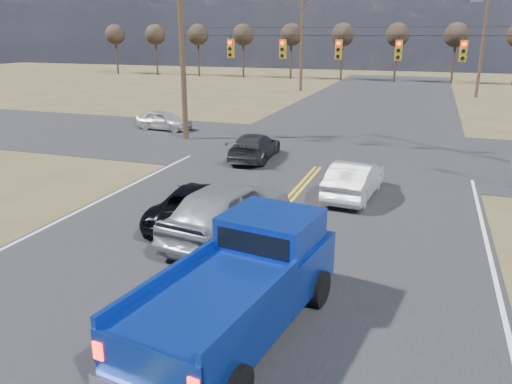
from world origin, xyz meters
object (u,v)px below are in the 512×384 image
(black_suv, at_px, (199,204))
(cross_car_west, at_px, (164,120))
(silver_suv, at_px, (229,210))
(dgrey_car_queue, at_px, (255,147))
(white_car_queue, at_px, (354,179))
(pickup_truck, at_px, (242,285))

(black_suv, relative_size, cross_car_west, 1.28)
(silver_suv, height_order, dgrey_car_queue, silver_suv)
(silver_suv, xyz_separation_m, white_car_queue, (3.06, 5.35, -0.21))
(dgrey_car_queue, bearing_deg, black_suv, 94.37)
(pickup_truck, relative_size, cross_car_west, 1.66)
(silver_suv, height_order, black_suv, silver_suv)
(pickup_truck, xyz_separation_m, cross_car_west, (-13.11, 20.15, -0.45))
(black_suv, relative_size, white_car_queue, 1.12)
(white_car_queue, bearing_deg, black_suv, 50.15)
(black_suv, height_order, dgrey_car_queue, black_suv)
(white_car_queue, bearing_deg, silver_suv, 65.40)
(pickup_truck, height_order, cross_car_west, pickup_truck)
(black_suv, bearing_deg, silver_suv, 144.35)
(silver_suv, xyz_separation_m, dgrey_car_queue, (-2.61, 9.84, -0.27))
(black_suv, bearing_deg, cross_car_west, -61.54)
(pickup_truck, height_order, black_suv, pickup_truck)
(dgrey_car_queue, relative_size, cross_car_west, 1.20)
(pickup_truck, relative_size, dgrey_car_queue, 1.38)
(black_suv, xyz_separation_m, dgrey_car_queue, (-1.18, 8.98, -0.02))
(pickup_truck, height_order, dgrey_car_queue, pickup_truck)
(silver_suv, height_order, white_car_queue, silver_suv)
(white_car_queue, height_order, dgrey_car_queue, white_car_queue)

